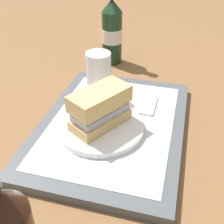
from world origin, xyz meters
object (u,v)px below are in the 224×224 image
Objects in this scene: plate at (101,127)px; beer_bottle at (112,31)px; sandwich at (101,107)px; beer_glass at (99,75)px.

beer_bottle is at bearing 11.42° from plate.
beer_glass is at bearing 50.15° from sandwich.
beer_bottle reaches higher than sandwich.
plate is 1.32× the size of sandwich.
plate is at bearing 180.00° from sandwich.
sandwich reaches higher than plate.
beer_glass is at bearing -171.78° from beer_bottle.
sandwich is 0.40m from beer_bottle.
sandwich is at bearing -168.26° from beer_bottle.
beer_bottle is (0.39, 0.08, 0.08)m from plate.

